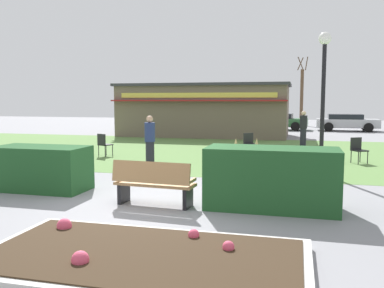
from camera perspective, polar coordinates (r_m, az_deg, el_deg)
ground_plane at (r=8.94m, az=-5.60°, el=-8.12°), size 80.00×80.00×0.00m
lawn_patch at (r=17.66m, az=4.61°, el=-1.05°), size 36.00×12.00×0.01m
flower_bed at (r=5.76m, az=-6.99°, el=-15.38°), size 4.40×2.38×0.31m
park_bench at (r=8.61m, az=-5.32°, el=-5.40°), size 1.73×0.65×0.95m
hedge_left at (r=10.72m, az=-20.10°, el=-3.16°), size 2.27×1.10×1.07m
hedge_right at (r=8.49m, az=10.93°, el=-4.67°), size 2.62×1.10×1.24m
ornamental_grass_behind_left at (r=9.76m, az=8.87°, el=-2.99°), size 0.59×0.59×1.33m
ornamental_grass_behind_right at (r=9.92m, az=6.05°, el=-2.89°), size 0.69×0.69×1.30m
lamppost_mid at (r=12.70m, az=17.68°, el=7.67°), size 0.36×0.36×4.13m
trash_bin at (r=11.65m, az=-20.82°, el=-3.17°), size 0.52×0.52×0.79m
food_kiosk at (r=25.55m, az=1.71°, el=4.74°), size 10.35×4.86×3.17m
cafe_chair_west at (r=15.50m, az=21.92°, el=-0.52°), size 0.60×0.60×0.89m
cafe_chair_east at (r=16.53m, az=7.97°, el=0.25°), size 0.62×0.62×0.89m
cafe_chair_center at (r=16.45m, az=-12.09°, el=0.15°), size 0.58×0.58×0.89m
person_strolling at (r=13.44m, az=-5.83°, el=0.37°), size 0.34×0.34×1.69m
person_standing at (r=20.17m, az=15.11°, el=2.09°), size 0.34×0.34×1.69m
parked_car_west_slot at (r=32.00m, az=2.79°, el=3.29°), size 4.27×2.20×1.20m
parked_car_center_slot at (r=31.37m, az=11.76°, el=3.12°), size 4.31×2.27×1.20m
parked_car_east_slot at (r=31.51m, az=20.57°, el=2.87°), size 4.23×2.11×1.20m
tree_center_bg at (r=37.18m, az=14.90°, el=6.47°), size 0.91×0.96×5.89m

